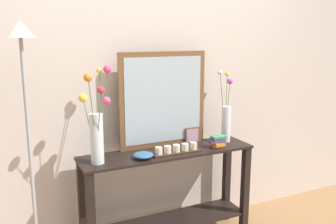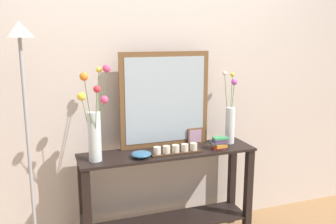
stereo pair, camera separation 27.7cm
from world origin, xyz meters
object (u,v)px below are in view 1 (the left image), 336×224
mirror_leaning (163,100)px  floor_lamp (27,114)px  console_table (168,189)px  candle_tray (176,150)px  decorative_bowl (143,155)px  book_stack (217,141)px  vase_right (226,119)px  tall_vase_left (97,126)px  picture_frame_small (192,135)px

mirror_leaning → floor_lamp: bearing=-169.7°
floor_lamp → console_table: bearing=2.5°
candle_tray → decorative_bowl: 0.27m
candle_tray → book_stack: (0.37, -0.00, 0.02)m
console_table → mirror_leaning: (0.03, 0.14, 0.70)m
console_table → vase_right: bearing=3.8°
mirror_leaning → tall_vase_left: mirror_leaning is taller
tall_vase_left → picture_frame_small: (0.84, 0.15, -0.20)m
mirror_leaning → picture_frame_small: (0.25, -0.03, -0.31)m
decorative_bowl → floor_lamp: size_ratio=0.09×
console_table → picture_frame_small: bearing=22.5°
mirror_leaning → floor_lamp: 1.05m
tall_vase_left → book_stack: size_ratio=4.76×
console_table → tall_vase_left: tall_vase_left is taller
decorative_bowl → book_stack: size_ratio=1.06×
picture_frame_small → floor_lamp: size_ratio=0.07×
console_table → picture_frame_small: size_ratio=10.55×
decorative_bowl → floor_lamp: bearing=177.3°
decorative_bowl → mirror_leaning: bearing=40.3°
mirror_leaning → floor_lamp: size_ratio=0.43×
picture_frame_small → vase_right: bearing=-15.8°
tall_vase_left → candle_tray: size_ratio=1.73×
mirror_leaning → candle_tray: size_ratio=1.94×
picture_frame_small → candle_tray: bearing=-142.0°
console_table → floor_lamp: floor_lamp is taller
book_stack → floor_lamp: (-1.41, 0.03, 0.35)m
vase_right → book_stack: vase_right is taller
console_table → candle_tray: 0.35m
book_stack → candle_tray: bearing=179.5°
decorative_bowl → console_table: bearing=18.7°
candle_tray → decorative_bowl: (-0.27, -0.01, -0.00)m
vase_right → picture_frame_small: bearing=164.2°
mirror_leaning → picture_frame_small: mirror_leaning is taller
console_table → tall_vase_left: size_ratio=2.03×
mirror_leaning → candle_tray: 0.41m
console_table → vase_right: (0.56, 0.04, 0.51)m
console_table → tall_vase_left: bearing=-176.5°
mirror_leaning → tall_vase_left: bearing=-163.1°
tall_vase_left → decorative_bowl: (0.32, -0.05, -0.24)m
candle_tray → floor_lamp: size_ratio=0.22×
mirror_leaning → floor_lamp: floor_lamp is taller
decorative_bowl → floor_lamp: (-0.77, 0.04, 0.37)m
mirror_leaning → decorative_bowl: bearing=-139.7°
tall_vase_left → vase_right: bearing=3.7°
mirror_leaning → vase_right: mirror_leaning is taller
picture_frame_small → mirror_leaning: bearing=173.9°
tall_vase_left → candle_tray: bearing=-3.9°
vase_right → book_stack: size_ratio=4.19×
floor_lamp → mirror_leaning: bearing=10.3°
console_table → candle_tray: size_ratio=3.52×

